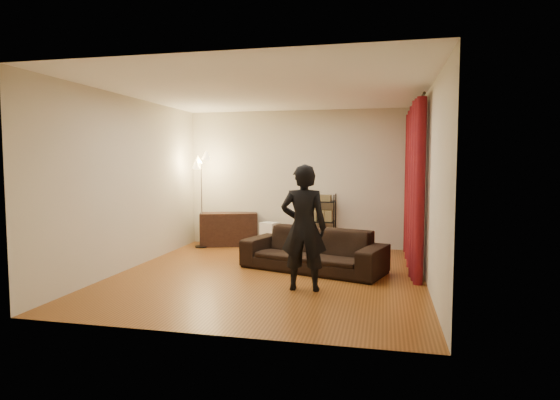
% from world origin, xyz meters
% --- Properties ---
extents(floor, '(5.00, 5.00, 0.00)m').
position_xyz_m(floor, '(0.00, 0.00, 0.00)').
color(floor, brown).
rests_on(floor, ground).
extents(ceiling, '(5.00, 5.00, 0.00)m').
position_xyz_m(ceiling, '(0.00, 0.00, 2.70)').
color(ceiling, white).
rests_on(ceiling, ground).
extents(wall_back, '(5.00, 0.00, 5.00)m').
position_xyz_m(wall_back, '(0.00, 2.50, 1.35)').
color(wall_back, beige).
rests_on(wall_back, ground).
extents(wall_front, '(5.00, 0.00, 5.00)m').
position_xyz_m(wall_front, '(0.00, -2.50, 1.35)').
color(wall_front, beige).
rests_on(wall_front, ground).
extents(wall_left, '(0.00, 5.00, 5.00)m').
position_xyz_m(wall_left, '(-2.25, 0.00, 1.35)').
color(wall_left, beige).
rests_on(wall_left, ground).
extents(wall_right, '(0.00, 5.00, 5.00)m').
position_xyz_m(wall_right, '(2.25, 0.00, 1.35)').
color(wall_right, beige).
rests_on(wall_right, ground).
extents(curtain_rod, '(0.04, 2.65, 0.04)m').
position_xyz_m(curtain_rod, '(2.15, 1.12, 2.58)').
color(curtain_rod, black).
rests_on(curtain_rod, wall_right).
extents(curtain, '(0.22, 2.65, 2.55)m').
position_xyz_m(curtain, '(2.13, 1.12, 1.28)').
color(curtain, '#631012').
rests_on(curtain, ground).
extents(sofa, '(2.36, 1.48, 0.64)m').
position_xyz_m(sofa, '(0.59, 0.44, 0.32)').
color(sofa, black).
rests_on(sofa, ground).
extents(person, '(0.63, 0.44, 1.65)m').
position_xyz_m(person, '(0.64, -0.70, 0.83)').
color(person, black).
rests_on(person, ground).
extents(media_cabinet, '(1.22, 0.77, 0.66)m').
position_xyz_m(media_cabinet, '(-1.39, 2.23, 0.33)').
color(media_cabinet, black).
rests_on(media_cabinet, ground).
extents(storage_boxes, '(0.37, 0.33, 0.51)m').
position_xyz_m(storage_boxes, '(-0.52, 2.13, 0.26)').
color(storage_boxes, silver).
rests_on(storage_boxes, ground).
extents(wire_shelf, '(0.53, 0.41, 1.07)m').
position_xyz_m(wire_shelf, '(0.49, 2.28, 0.53)').
color(wire_shelf, black).
rests_on(wire_shelf, ground).
extents(floor_lamp, '(0.35, 0.35, 1.82)m').
position_xyz_m(floor_lamp, '(-1.86, 1.94, 0.91)').
color(floor_lamp, silver).
rests_on(floor_lamp, ground).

